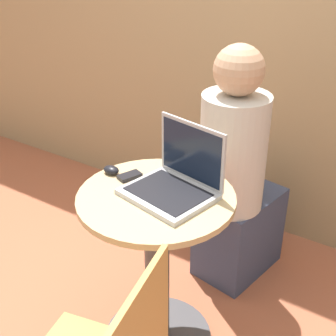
# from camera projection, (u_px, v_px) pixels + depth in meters

# --- Properties ---
(back_wall) EXTENTS (7.00, 0.05, 2.60)m
(back_wall) POSITION_uv_depth(u_px,v_px,m) (281.00, 3.00, 2.31)
(back_wall) COLOR tan
(back_wall) RESTS_ON ground_plane
(round_table) EXTENTS (0.60, 0.60, 0.75)m
(round_table) POSITION_uv_depth(u_px,v_px,m) (157.00, 258.00, 1.89)
(round_table) COLOR #4C4C51
(round_table) RESTS_ON ground_plane
(laptop) EXTENTS (0.36, 0.32, 0.26)m
(laptop) POSITION_uv_depth(u_px,v_px,m) (176.00, 180.00, 1.75)
(laptop) COLOR #B7B7BC
(laptop) RESTS_ON round_table
(cell_phone) EXTENTS (0.08, 0.10, 0.02)m
(cell_phone) POSITION_uv_depth(u_px,v_px,m) (130.00, 176.00, 1.87)
(cell_phone) COLOR black
(cell_phone) RESTS_ON round_table
(computer_mouse) EXTENTS (0.07, 0.05, 0.03)m
(computer_mouse) POSITION_uv_depth(u_px,v_px,m) (111.00, 170.00, 1.89)
(computer_mouse) COLOR black
(computer_mouse) RESTS_ON round_table
(person_seated) EXTENTS (0.36, 0.50, 1.22)m
(person_seated) POSITION_uv_depth(u_px,v_px,m) (236.00, 187.00, 2.26)
(person_seated) COLOR #3D4766
(person_seated) RESTS_ON ground_plane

